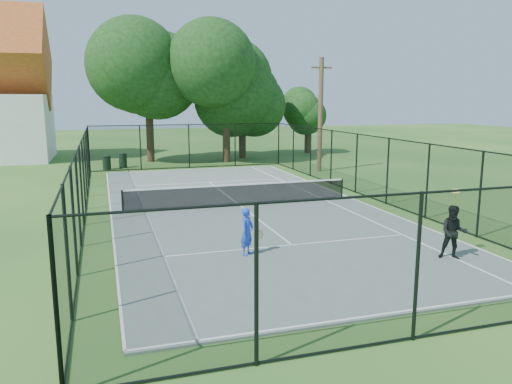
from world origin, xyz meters
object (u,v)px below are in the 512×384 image
object	(u,v)px
tennis_net	(239,194)
player_black	(454,232)
utility_pole	(320,114)
trash_bin_right	(123,161)
trash_bin_left	(107,163)
player_blue	(247,232)

from	to	relation	value
tennis_net	player_black	xyz separation A→B (m)	(4.00, -9.09, 0.28)
utility_pole	trash_bin_right	bearing A→B (deg)	156.00
trash_bin_left	player_black	world-z (taller)	player_black
trash_bin_left	trash_bin_right	bearing A→B (deg)	28.94
trash_bin_right	player_blue	bearing A→B (deg)	-82.79
utility_pole	player_blue	world-z (taller)	utility_pole
tennis_net	trash_bin_left	size ratio (longest dim) A/B	10.88
tennis_net	utility_pole	distance (m)	12.38
tennis_net	utility_pole	xyz separation A→B (m)	(7.91, 9.00, 3.13)
tennis_net	utility_pole	world-z (taller)	utility_pole
trash_bin_right	utility_pole	distance (m)	13.80
player_blue	player_black	size ratio (longest dim) A/B	0.71
tennis_net	trash_bin_right	xyz separation A→B (m)	(-4.36, 14.46, -0.07)
tennis_net	utility_pole	bearing A→B (deg)	48.71
utility_pole	player_black	world-z (taller)	utility_pole
utility_pole	player_blue	size ratio (longest dim) A/B	5.06
utility_pole	player_black	bearing A→B (deg)	-102.18
trash_bin_left	player_black	distance (m)	24.82
trash_bin_right	utility_pole	size ratio (longest dim) A/B	0.14
utility_pole	player_blue	xyz separation A→B (m)	(-9.56, -15.93, -2.93)
tennis_net	player_black	size ratio (longest dim) A/B	4.98
tennis_net	player_blue	world-z (taller)	player_blue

